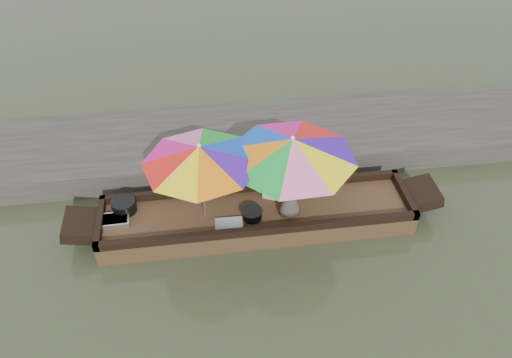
{
  "coord_description": "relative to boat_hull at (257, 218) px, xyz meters",
  "views": [
    {
      "loc": [
        -0.84,
        -6.17,
        6.48
      ],
      "look_at": [
        0.0,
        0.1,
        1.0
      ],
      "focal_mm": 35.0,
      "sensor_mm": 36.0,
      "label": 1
    }
  ],
  "objects": [
    {
      "name": "tray_scallop",
      "position": [
        -0.52,
        -0.31,
        0.21
      ],
      "size": [
        0.48,
        0.34,
        0.06
      ],
      "primitive_type": "cube",
      "rotation": [
        0.0,
        0.0,
        -0.02
      ],
      "color": "silver",
      "rests_on": "boat_hull"
    },
    {
      "name": "cooking_pot",
      "position": [
        -2.29,
        0.32,
        0.29
      ],
      "size": [
        0.43,
        0.43,
        0.22
      ],
      "primitive_type": "cylinder",
      "color": "black",
      "rests_on": "boat_hull"
    },
    {
      "name": "charcoal_grill",
      "position": [
        -0.1,
        -0.15,
        0.25
      ],
      "size": [
        0.34,
        0.34,
        0.16
      ],
      "primitive_type": "cylinder",
      "color": "black",
      "rests_on": "boat_hull"
    },
    {
      "name": "vendor",
      "position": [
        0.55,
        -0.16,
        0.66
      ],
      "size": [
        0.49,
        0.34,
        0.97
      ],
      "primitive_type": "imported",
      "rotation": [
        0.0,
        0.0,
        3.07
      ],
      "color": "#453A35",
      "rests_on": "boat_hull"
    },
    {
      "name": "water",
      "position": [
        0.0,
        0.0,
        -0.17
      ],
      "size": [
        80.0,
        80.0,
        0.0
      ],
      "primitive_type": "plane",
      "color": "#354024",
      "rests_on": "ground"
    },
    {
      "name": "boat_hull",
      "position": [
        0.0,
        0.0,
        0.0
      ],
      "size": [
        5.45,
        1.2,
        0.35
      ],
      "primitive_type": "cube",
      "color": "#3D2818",
      "rests_on": "water"
    },
    {
      "name": "dock",
      "position": [
        0.0,
        2.2,
        0.08
      ],
      "size": [
        22.0,
        2.2,
        0.5
      ],
      "primitive_type": "cube",
      "color": "#2D2B26",
      "rests_on": "ground"
    },
    {
      "name": "supply_bag",
      "position": [
        0.32,
        0.35,
        0.3
      ],
      "size": [
        0.34,
        0.31,
        0.26
      ],
      "primitive_type": "cube",
      "rotation": [
        0.0,
        0.0,
        -0.41
      ],
      "color": "silver",
      "rests_on": "boat_hull"
    },
    {
      "name": "tray_crayfish",
      "position": [
        -2.43,
        0.05,
        0.22
      ],
      "size": [
        0.48,
        0.34,
        0.09
      ],
      "primitive_type": "cube",
      "rotation": [
        0.0,
        0.0,
        0.03
      ],
      "color": "silver",
      "rests_on": "boat_hull"
    },
    {
      "name": "umbrella_bow",
      "position": [
        -0.9,
        0.0,
        0.95
      ],
      "size": [
        2.05,
        2.05,
        1.55
      ],
      "primitive_type": null,
      "rotation": [
        0.0,
        0.0,
        -0.1
      ],
      "color": "blue",
      "rests_on": "boat_hull"
    },
    {
      "name": "umbrella_stern",
      "position": [
        0.57,
        0.0,
        0.95
      ],
      "size": [
        2.76,
        2.76,
        1.55
      ],
      "primitive_type": null,
      "rotation": [
        0.0,
        0.0,
        -0.36
      ],
      "color": "#3C14A5",
      "rests_on": "boat_hull"
    }
  ]
}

